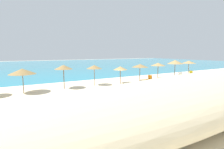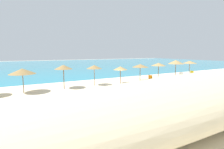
# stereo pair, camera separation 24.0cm
# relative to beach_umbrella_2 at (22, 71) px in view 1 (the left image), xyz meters

# --- Properties ---
(ground_plane) EXTENTS (160.00, 160.00, 0.00)m
(ground_plane) POSITION_rel_beach_umbrella_2_xyz_m (10.24, -2.33, -2.33)
(ground_plane) COLOR beige
(sea_water) EXTENTS (160.00, 70.35, 0.01)m
(sea_water) POSITION_rel_beach_umbrella_2_xyz_m (10.24, 39.90, -2.33)
(sea_water) COLOR teal
(sea_water) RESTS_ON ground_plane
(beach_umbrella_2) EXTENTS (2.66, 2.66, 2.62)m
(beach_umbrella_2) POSITION_rel_beach_umbrella_2_xyz_m (0.00, 0.00, 0.00)
(beach_umbrella_2) COLOR brown
(beach_umbrella_2) RESTS_ON ground_plane
(beach_umbrella_3) EXTENTS (2.08, 2.08, 2.85)m
(beach_umbrella_3) POSITION_rel_beach_umbrella_2_xyz_m (4.23, 0.10, 0.26)
(beach_umbrella_3) COLOR brown
(beach_umbrella_3) RESTS_ON ground_plane
(beach_umbrella_4) EXTENTS (1.97, 1.97, 2.67)m
(beach_umbrella_4) POSITION_rel_beach_umbrella_2_xyz_m (8.13, 0.15, 0.10)
(beach_umbrella_4) COLOR brown
(beach_umbrella_4) RESTS_ON ground_plane
(beach_umbrella_5) EXTENTS (1.94, 1.94, 2.39)m
(beach_umbrella_5) POSITION_rel_beach_umbrella_2_xyz_m (11.76, -0.36, -0.18)
(beach_umbrella_5) COLOR brown
(beach_umbrella_5) RESTS_ON ground_plane
(beach_umbrella_6) EXTENTS (2.46, 2.46, 2.58)m
(beach_umbrella_6) POSITION_rel_beach_umbrella_2_xyz_m (15.37, -0.10, 0.00)
(beach_umbrella_6) COLOR brown
(beach_umbrella_6) RESTS_ON ground_plane
(beach_umbrella_7) EXTENTS (2.35, 2.35, 2.62)m
(beach_umbrella_7) POSITION_rel_beach_umbrella_2_xyz_m (19.41, 0.28, 0.04)
(beach_umbrella_7) COLOR brown
(beach_umbrella_7) RESTS_ON ground_plane
(beach_umbrella_8) EXTENTS (2.62, 2.62, 3.01)m
(beach_umbrella_8) POSITION_rel_beach_umbrella_2_xyz_m (23.04, -0.05, 0.34)
(beach_umbrella_8) COLOR brown
(beach_umbrella_8) RESTS_ON ground_plane
(beach_umbrella_9) EXTENTS (2.47, 2.47, 2.76)m
(beach_umbrella_9) POSITION_rel_beach_umbrella_2_xyz_m (27.13, 0.26, 0.18)
(beach_umbrella_9) COLOR brown
(beach_umbrella_9) RESTS_ON ground_plane
(lounge_chair_0) EXTENTS (1.59, 1.27, 0.97)m
(lounge_chair_0) POSITION_rel_beach_umbrella_2_xyz_m (23.26, -0.96, -1.96)
(lounge_chair_0) COLOR white
(lounge_chair_0) RESTS_ON ground_plane
(lounge_chair_1) EXTENTS (1.77, 1.04, 0.93)m
(lounge_chair_1) POSITION_rel_beach_umbrella_2_xyz_m (27.01, -0.17, -1.95)
(lounge_chair_1) COLOR yellow
(lounge_chair_1) RESTS_ON ground_plane
(lounge_chair_2) EXTENTS (1.74, 1.19, 0.92)m
(lounge_chair_2) POSITION_rel_beach_umbrella_2_xyz_m (16.26, -1.01, -1.94)
(lounge_chair_2) COLOR orange
(lounge_chair_2) RESTS_ON ground_plane
(cooler_box) EXTENTS (0.49, 0.54, 0.41)m
(cooler_box) POSITION_rel_beach_umbrella_2_xyz_m (25.17, -2.43, -2.13)
(cooler_box) COLOR white
(cooler_box) RESTS_ON ground_plane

